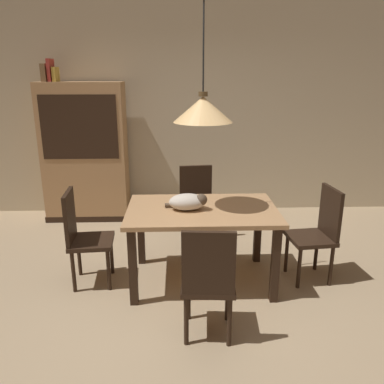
{
  "coord_description": "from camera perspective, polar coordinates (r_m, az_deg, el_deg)",
  "views": [
    {
      "loc": [
        -0.07,
        -2.92,
        1.97
      ],
      "look_at": [
        0.06,
        0.7,
        0.85
      ],
      "focal_mm": 36.5,
      "sensor_mm": 36.0,
      "label": 1
    }
  ],
  "objects": [
    {
      "name": "ground",
      "position": [
        3.53,
        -0.57,
        -16.82
      ],
      "size": [
        10.0,
        10.0,
        0.0
      ],
      "primitive_type": "plane",
      "color": "tan"
    },
    {
      "name": "chair_left_side",
      "position": [
        3.83,
        -15.72,
        -5.92
      ],
      "size": [
        0.43,
        0.43,
        0.93
      ],
      "color": "black",
      "rests_on": "ground"
    },
    {
      "name": "pendant_lamp",
      "position": [
        3.45,
        1.61,
        12.03
      ],
      "size": [
        0.52,
        0.52,
        1.3
      ],
      "color": "#E5B775"
    },
    {
      "name": "chair_right_side",
      "position": [
        3.97,
        18.01,
        -5.31
      ],
      "size": [
        0.44,
        0.44,
        0.93
      ],
      "color": "black",
      "rests_on": "ground"
    },
    {
      "name": "book_yellow_short",
      "position": [
        5.47,
        -19.3,
        15.92
      ],
      "size": [
        0.04,
        0.2,
        0.18
      ],
      "primitive_type": "cube",
      "color": "gold",
      "rests_on": "hutch_bookcase"
    },
    {
      "name": "back_wall",
      "position": [
        5.6,
        -1.34,
        11.81
      ],
      "size": [
        6.4,
        0.1,
        2.9
      ],
      "primitive_type": "cube",
      "color": "beige",
      "rests_on": "ground"
    },
    {
      "name": "book_red_tall",
      "position": [
        5.49,
        -19.95,
        16.38
      ],
      "size": [
        0.04,
        0.22,
        0.28
      ],
      "primitive_type": "cube",
      "color": "#B73833",
      "rests_on": "hutch_bookcase"
    },
    {
      "name": "chair_far_back",
      "position": [
        4.55,
        0.71,
        -1.55
      ],
      "size": [
        0.44,
        0.44,
        0.93
      ],
      "color": "black",
      "rests_on": "ground"
    },
    {
      "name": "chair_near_front",
      "position": [
        2.95,
        2.4,
        -12.56
      ],
      "size": [
        0.43,
        0.43,
        0.93
      ],
      "color": "black",
      "rests_on": "ground"
    },
    {
      "name": "hutch_bookcase",
      "position": [
        5.5,
        -15.29,
        5.21
      ],
      "size": [
        1.12,
        0.45,
        1.85
      ],
      "color": "tan",
      "rests_on": "ground"
    },
    {
      "name": "book_brown_thick",
      "position": [
        5.51,
        -20.6,
        16.0
      ],
      "size": [
        0.06,
        0.24,
        0.22
      ],
      "primitive_type": "cube",
      "color": "brown",
      "rests_on": "hutch_bookcase"
    },
    {
      "name": "cat_sleeping",
      "position": [
        3.59,
        -0.51,
        -1.42
      ],
      "size": [
        0.39,
        0.23,
        0.16
      ],
      "color": "beige",
      "rests_on": "dining_table"
    },
    {
      "name": "dining_table",
      "position": [
        3.68,
        1.48,
        -3.9
      ],
      "size": [
        1.4,
        0.9,
        0.75
      ],
      "color": "tan",
      "rests_on": "ground"
    }
  ]
}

